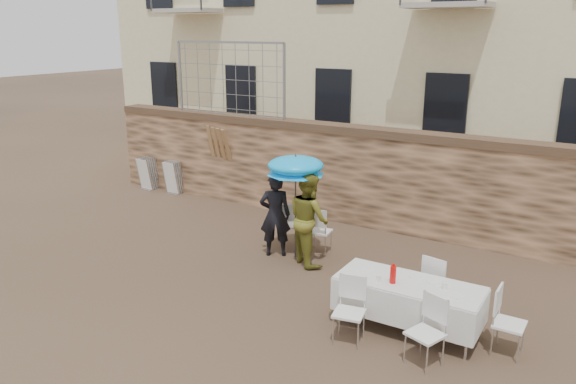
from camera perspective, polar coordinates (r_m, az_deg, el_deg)
The scene contains 17 objects.
ground at distance 9.49m, azimuth -9.16°, elevation -11.01°, with size 80.00×80.00×0.00m, color brown.
stone_wall at distance 13.05m, azimuth 4.88°, elevation 1.92°, with size 13.00×0.50×2.20m, color #855F42.
chain_link_fence at distance 14.28m, azimuth -5.98°, elevation 11.28°, with size 3.20×0.06×1.80m, color gray, non-canonical shape.
man_suit at distance 10.93m, azimuth -1.31°, elevation -2.35°, with size 0.60×0.40×1.66m, color black.
woman_dress at distance 10.54m, azimuth 2.13°, elevation -2.71°, with size 0.86×0.67×1.78m, color #9D9930.
umbrella at distance 10.54m, azimuth 0.78°, elevation 2.39°, with size 1.11×1.11×1.90m.
couple_chair_left at distance 11.48m, azimuth 0.17°, elevation -3.26°, with size 0.48×0.48×0.96m, color white, non-canonical shape.
couple_chair_right at distance 11.16m, azimuth 3.26°, elevation -3.87°, with size 0.48×0.48×0.96m, color white, non-canonical shape.
banquet_table at distance 8.45m, azimuth 12.21°, elevation -9.21°, with size 2.10×0.85×0.78m.
soda_bottle at distance 8.31m, azimuth 10.62°, elevation -8.25°, with size 0.09×0.09×0.26m, color red.
table_chair_front_left at distance 8.13m, azimuth 6.22°, elevation -11.97°, with size 0.48×0.48×0.96m, color white, non-canonical shape.
table_chair_front_right at distance 7.80m, azimuth 13.77°, elevation -13.68°, with size 0.48×0.48×0.96m, color white, non-canonical shape.
table_chair_back at distance 9.20m, azimuth 14.98°, elevation -8.95°, with size 0.48×0.48×0.96m, color white, non-canonical shape.
table_chair_side at distance 8.37m, azimuth 21.60°, elevation -12.22°, with size 0.48×0.48×0.96m, color white, non-canonical shape.
chair_stack_left at distance 16.20m, azimuth -13.62°, elevation 2.01°, with size 0.46×0.47×0.92m, color white, non-canonical shape.
chair_stack_right at distance 15.60m, azimuth -11.26°, elevation 1.61°, with size 0.46×0.40×0.92m, color white, non-canonical shape.
wood_planks at distance 14.51m, azimuth -6.50°, elevation 2.94°, with size 0.70×0.20×2.00m, color #A37749, non-canonical shape.
Camera 1 is at (5.58, -6.35, 4.31)m, focal length 35.00 mm.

